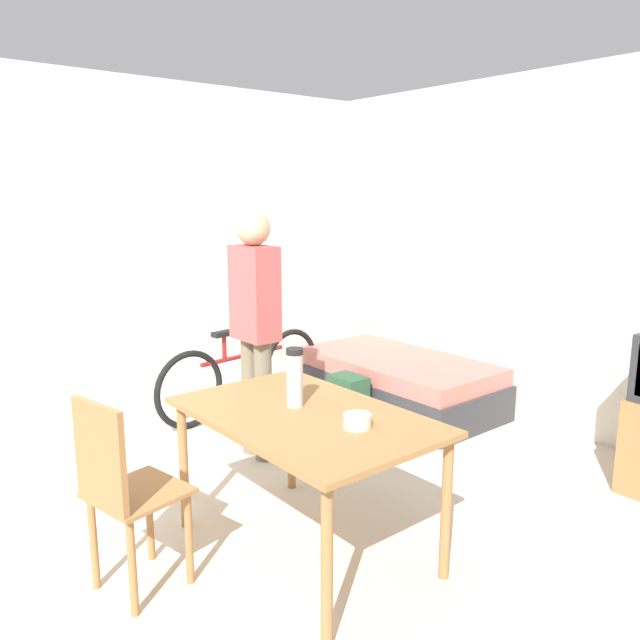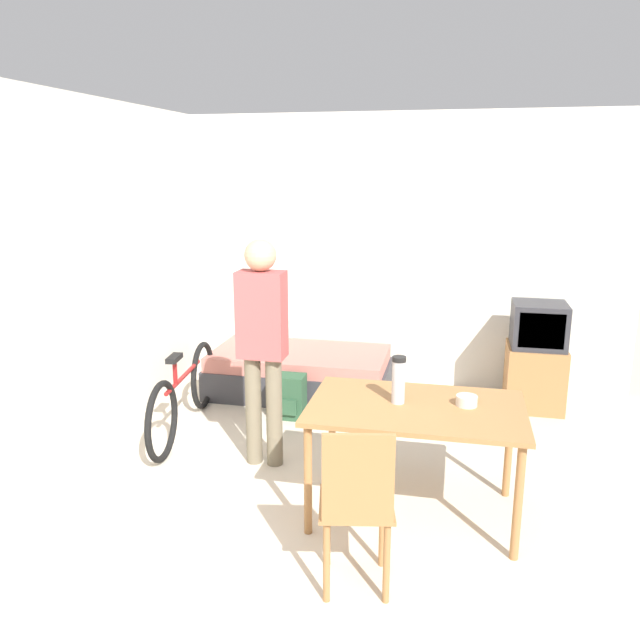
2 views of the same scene
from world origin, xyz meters
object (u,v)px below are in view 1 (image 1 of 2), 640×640
Objects in this scene: daybed at (397,382)px; dining_table at (305,428)px; bicycle at (244,374)px; backpack at (348,400)px; mate_bowl at (357,421)px; wooden_chair at (121,487)px; thermos_flask at (295,375)px; person_standing at (255,317)px.

dining_table is (1.26, -1.99, 0.45)m from daybed.
backpack is (0.77, 0.48, -0.13)m from bicycle.
bicycle is at bearing 160.18° from mate_bowl.
wooden_chair reaches higher than backpack.
thermos_flask reaches higher than daybed.
wooden_chair is (-0.23, -0.85, -0.13)m from dining_table.
backpack is at bearing 131.31° from dining_table.
daybed is 1.02× the size of bicycle.
person_standing reaches higher than bicycle.
mate_bowl is at bearing -15.50° from person_standing.
thermos_flask reaches higher than bicycle.
backpack is at bearing 31.74° from bicycle.
thermos_flask is at bearing 166.92° from dining_table.
bicycle is 5.64× the size of thermos_flask.
wooden_chair is (1.03, -2.84, 0.31)m from daybed.
daybed is 0.62m from backpack.
dining_table reaches higher than daybed.
wooden_chair is 2.45m from backpack.
person_standing reaches higher than backpack.
person_standing reaches higher than wooden_chair.
mate_bowl is (2.28, -0.82, 0.45)m from bicycle.
wooden_chair reaches higher than daybed.
bicycle is (-1.98, 0.89, -0.34)m from dining_table.
bicycle is 0.92m from backpack.
bicycle is at bearing 153.22° from person_standing.
bicycle is 1.15m from person_standing.
thermos_flask is (0.11, 0.88, 0.38)m from wooden_chair.
dining_table is at bearing -57.69° from daybed.
mate_bowl is at bearing -40.75° from backpack.
wooden_chair reaches higher than mate_bowl.
thermos_flask is (1.03, -0.45, -0.09)m from person_standing.
mate_bowl reaches higher than backpack.
daybed is at bearing 129.14° from mate_bowl.
daybed is 1.32m from bicycle.
person_standing reaches higher than dining_table.
backpack is (-1.20, 1.37, -0.47)m from dining_table.
daybed is 2.40m from dining_table.
daybed is 5.76× the size of thermos_flask.
dining_table is at bearing 74.85° from wooden_chair.
thermos_flask is 2.31× the size of mate_bowl.
person_standing is at bearing 157.57° from dining_table.
person_standing is 1.12m from thermos_flask.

